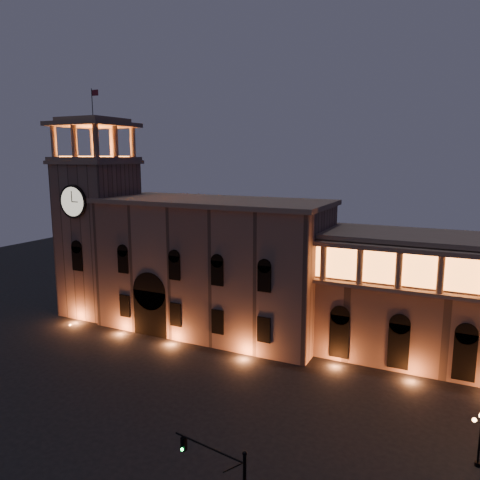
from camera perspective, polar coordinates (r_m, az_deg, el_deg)
The scene contains 4 objects.
ground at distance 47.48m, azimuth -14.75°, elevation -19.21°, with size 160.00×160.00×0.00m, color black.
government_building at distance 62.37m, azimuth -3.44°, elevation -3.11°, with size 30.80×12.80×17.60m.
clock_tower at distance 71.65m, azimuth -16.83°, elevation 1.23°, with size 9.80×9.80×32.40m.
street_lamp_near at distance 41.75m, azimuth 27.25°, elevation -20.34°, with size 1.43×0.66×4.33m.
Camera 1 is at (27.68, -31.02, 22.95)m, focal length 35.00 mm.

